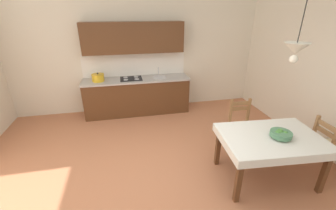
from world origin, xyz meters
The scene contains 8 objects.
ground_plane centered at (0.00, 0.00, -0.05)m, with size 6.72×6.30×0.10m, color #B7704C.
wall_back centered at (0.00, 2.91, 2.01)m, with size 6.72×0.12×4.01m, color silver.
kitchen_cabinetry centered at (-0.10, 2.58, 0.86)m, with size 2.58×0.63×2.20m.
dining_table centered at (1.64, -0.30, 0.63)m, with size 1.53×1.11×0.75m.
dining_chair_kitchen_side centered at (1.69, 0.58, 0.44)m, with size 0.44×0.44×0.93m.
dining_chair_window_side centered at (2.67, -0.34, 0.44)m, with size 0.44×0.44×0.93m.
fruit_bowl centered at (1.73, -0.36, 0.81)m, with size 0.30×0.30×0.12m.
pendant_lamp centered at (1.78, -0.22, 1.99)m, with size 0.32×0.32×0.80m.
Camera 1 is at (-0.42, -2.67, 2.46)m, focal length 23.41 mm.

